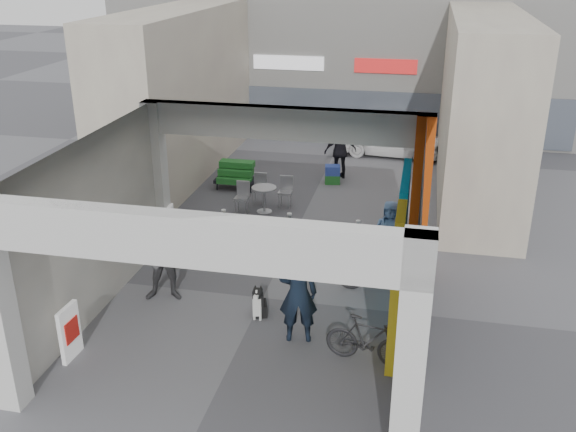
% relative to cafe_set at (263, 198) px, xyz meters
% --- Properties ---
extents(ground, '(90.00, 90.00, 0.00)m').
position_rel_cafe_set_xyz_m(ground, '(1.21, -4.81, -0.30)').
color(ground, '#5B5B60').
rests_on(ground, ground).
extents(arcade_canopy, '(6.40, 6.45, 6.40)m').
position_rel_cafe_set_xyz_m(arcade_canopy, '(1.75, -5.63, 2.00)').
color(arcade_canopy, silver).
rests_on(arcade_canopy, ground).
extents(far_building, '(18.00, 4.08, 8.00)m').
position_rel_cafe_set_xyz_m(far_building, '(1.21, 9.18, 3.69)').
color(far_building, silver).
rests_on(far_building, ground).
extents(plaza_bldg_left, '(2.00, 9.00, 5.00)m').
position_rel_cafe_set_xyz_m(plaza_bldg_left, '(-3.29, 2.69, 2.20)').
color(plaza_bldg_left, '#C0B89F').
rests_on(plaza_bldg_left, ground).
extents(plaza_bldg_right, '(2.00, 9.00, 5.00)m').
position_rel_cafe_set_xyz_m(plaza_bldg_right, '(5.71, 2.69, 2.20)').
color(plaza_bldg_right, '#C0B89F').
rests_on(plaza_bldg_right, ground).
extents(bollard_left, '(0.09, 0.09, 0.84)m').
position_rel_cafe_set_xyz_m(bollard_left, '(-0.36, -2.37, 0.12)').
color(bollard_left, gray).
rests_on(bollard_left, ground).
extents(bollard_center, '(0.09, 0.09, 0.95)m').
position_rel_cafe_set_xyz_m(bollard_center, '(1.29, -2.55, 0.17)').
color(bollard_center, gray).
rests_on(bollard_center, ground).
extents(bollard_right, '(0.09, 0.09, 0.88)m').
position_rel_cafe_set_xyz_m(bollard_right, '(2.88, -2.48, 0.14)').
color(bollard_right, gray).
rests_on(bollard_right, ground).
extents(advert_board_near, '(0.12, 0.55, 1.00)m').
position_rel_cafe_set_xyz_m(advert_board_near, '(-1.54, -7.50, 0.20)').
color(advert_board_near, silver).
rests_on(advert_board_near, ground).
extents(advert_board_far, '(0.18, 0.56, 1.00)m').
position_rel_cafe_set_xyz_m(advert_board_far, '(-1.54, -2.86, 0.20)').
color(advert_board_far, silver).
rests_on(advert_board_far, ground).
extents(cafe_set, '(1.41, 1.14, 0.85)m').
position_rel_cafe_set_xyz_m(cafe_set, '(0.00, 0.00, 0.00)').
color(cafe_set, '#A4A5A9').
rests_on(cafe_set, ground).
extents(produce_stand, '(1.23, 0.66, 0.81)m').
position_rel_cafe_set_xyz_m(produce_stand, '(-1.15, 1.35, 0.02)').
color(produce_stand, black).
rests_on(produce_stand, ground).
extents(crate_stack, '(0.50, 0.42, 0.56)m').
position_rel_cafe_set_xyz_m(crate_stack, '(1.58, 2.41, -0.02)').
color(crate_stack, '#18541D').
rests_on(crate_stack, ground).
extents(border_collie, '(0.26, 0.51, 0.70)m').
position_rel_cafe_set_xyz_m(border_collie, '(1.31, -5.52, -0.02)').
color(border_collie, black).
rests_on(border_collie, ground).
extents(man_with_dog, '(0.77, 0.58, 1.90)m').
position_rel_cafe_set_xyz_m(man_with_dog, '(2.20, -6.13, 0.65)').
color(man_with_dog, black).
rests_on(man_with_dog, ground).
extents(man_back_turned, '(1.06, 0.91, 1.91)m').
position_rel_cafe_set_xyz_m(man_back_turned, '(-0.67, -5.24, 0.65)').
color(man_back_turned, '#414043').
rests_on(man_back_turned, ground).
extents(man_elderly, '(0.77, 0.54, 1.51)m').
position_rel_cafe_set_xyz_m(man_elderly, '(3.61, -2.70, 0.45)').
color(man_elderly, '#597CAC').
rests_on(man_elderly, ground).
extents(man_crates, '(1.10, 0.78, 1.73)m').
position_rel_cafe_set_xyz_m(man_crates, '(1.73, 2.95, 0.56)').
color(man_crates, black).
rests_on(man_crates, ground).
extents(bicycle_front, '(1.89, 0.84, 0.96)m').
position_rel_cafe_set_xyz_m(bicycle_front, '(3.51, -4.11, 0.18)').
color(bicycle_front, black).
rests_on(bicycle_front, ground).
extents(bicycle_rear, '(1.54, 0.67, 0.89)m').
position_rel_cafe_set_xyz_m(bicycle_rear, '(3.51, -6.59, 0.14)').
color(bicycle_rear, black).
rests_on(bicycle_rear, ground).
extents(white_van, '(3.77, 1.81, 1.24)m').
position_rel_cafe_set_xyz_m(white_van, '(3.06, 5.69, 0.32)').
color(white_van, white).
rests_on(white_van, ground).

